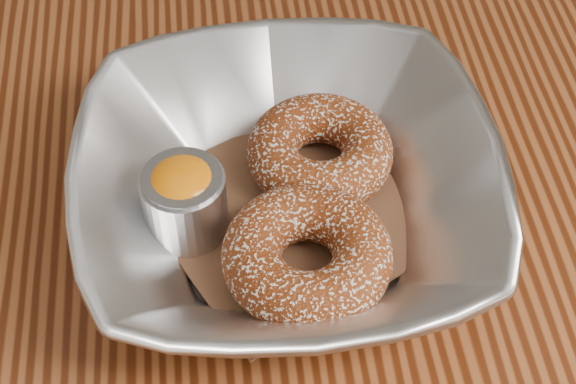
{
  "coord_description": "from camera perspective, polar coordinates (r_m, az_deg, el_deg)",
  "views": [
    {
      "loc": [
        -0.14,
        -0.34,
        1.17
      ],
      "look_at": [
        -0.1,
        -0.01,
        0.78
      ],
      "focal_mm": 55.0,
      "sensor_mm": 36.0,
      "label": 1
    }
  ],
  "objects": [
    {
      "name": "ramekin",
      "position": [
        0.51,
        -6.72,
        -0.44
      ],
      "size": [
        0.05,
        0.05,
        0.05
      ],
      "color": "silver",
      "rests_on": "table"
    },
    {
      "name": "table",
      "position": [
        0.64,
        9.04,
        -5.98
      ],
      "size": [
        1.2,
        0.8,
        0.75
      ],
      "color": "brown",
      "rests_on": "ground_plane"
    },
    {
      "name": "donut_front",
      "position": [
        0.49,
        1.24,
        -4.12
      ],
      "size": [
        0.13,
        0.13,
        0.03
      ],
      "primitive_type": "torus",
      "rotation": [
        0.0,
        0.0,
        0.53
      ],
      "color": "maroon",
      "rests_on": "parchment"
    },
    {
      "name": "serving_bowl",
      "position": [
        0.52,
        -0.0,
        0.03
      ],
      "size": [
        0.25,
        0.25,
        0.06
      ],
      "primitive_type": "imported",
      "color": "silver",
      "rests_on": "table"
    },
    {
      "name": "parchment",
      "position": [
        0.53,
        -0.0,
        -1.46
      ],
      "size": [
        0.2,
        0.2,
        0.0
      ],
      "primitive_type": "cube",
      "rotation": [
        0.0,
        0.0,
        0.48
      ],
      "color": "brown",
      "rests_on": "table"
    },
    {
      "name": "donut_back",
      "position": [
        0.54,
        2.08,
        2.62
      ],
      "size": [
        0.11,
        0.11,
        0.03
      ],
      "primitive_type": "torus",
      "rotation": [
        0.0,
        0.0,
        -0.28
      ],
      "color": "maroon",
      "rests_on": "parchment"
    }
  ]
}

